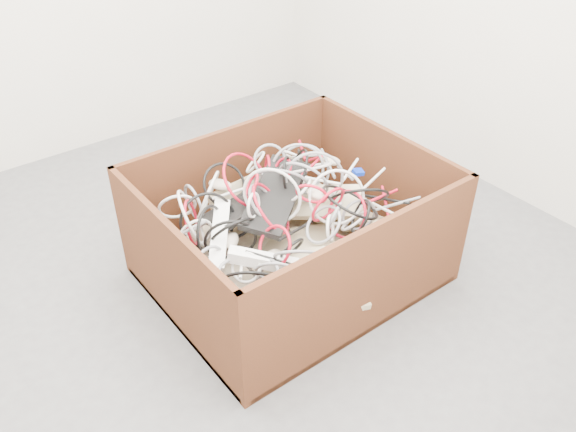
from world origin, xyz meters
TOP-DOWN VIEW (x-y plane):
  - ground at (0.00, 0.00)m, footprint 3.00×3.00m
  - cardboard_box at (0.18, -0.16)m, footprint 1.11×0.93m
  - keyboard_pile at (0.20, -0.17)m, footprint 0.90×0.78m
  - mice_scatter at (0.14, -0.13)m, footprint 0.78×0.51m
  - power_strip_left at (-0.14, -0.14)m, footprint 0.24×0.30m
  - power_strip_right at (-0.07, -0.37)m, footprint 0.26×0.24m
  - vga_plug at (0.60, -0.13)m, footprint 0.06×0.05m
  - cable_tangle at (0.11, -0.16)m, footprint 1.02×0.76m

SIDE VIEW (x-z plane):
  - ground at x=0.00m, z-range 0.00..0.00m
  - cardboard_box at x=0.18m, z-range -0.13..0.41m
  - keyboard_pile at x=0.20m, z-range 0.10..0.45m
  - power_strip_right at x=-0.07m, z-range 0.30..0.39m
  - vga_plug at x=0.60m, z-range 0.34..0.37m
  - power_strip_left at x=-0.14m, z-range 0.29..0.42m
  - mice_scatter at x=0.14m, z-range 0.28..0.45m
  - cable_tangle at x=0.11m, z-range 0.16..0.63m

